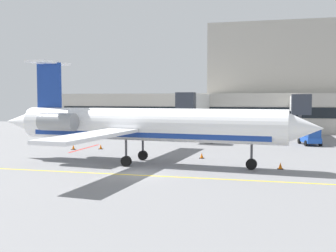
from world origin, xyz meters
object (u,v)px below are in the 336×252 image
at_px(baggage_tug, 212,136).
at_px(pushback_tractor, 93,132).
at_px(regional_jet, 141,125).
at_px(belt_loader, 311,138).

distance_m(baggage_tug, pushback_tractor, 18.49).
bearing_deg(regional_jet, belt_loader, 48.97).
relative_size(regional_jet, pushback_tractor, 8.76).
bearing_deg(baggage_tug, pushback_tractor, 171.62).
height_order(regional_jet, pushback_tractor, regional_jet).
bearing_deg(regional_jet, baggage_tug, 78.47).
relative_size(regional_jet, belt_loader, 7.22).
relative_size(regional_jet, baggage_tug, 8.52).
distance_m(regional_jet, baggage_tug, 19.36).
distance_m(regional_jet, belt_loader, 24.79).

